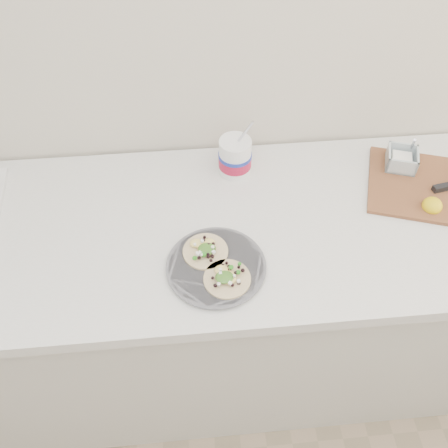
{
  "coord_description": "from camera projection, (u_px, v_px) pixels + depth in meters",
  "views": [
    {
      "loc": [
        -0.02,
        0.51,
        1.97
      ],
      "look_at": [
        0.06,
        1.36,
        0.96
      ],
      "focal_mm": 40.0,
      "sensor_mm": 36.0,
      "label": 1
    }
  ],
  "objects": [
    {
      "name": "counter",
      "position": [
        205.0,
        305.0,
        1.75
      ],
      "size": [
        2.44,
        0.66,
        0.9
      ],
      "color": "beige",
      "rests_on": "ground"
    },
    {
      "name": "taco_plate",
      "position": [
        216.0,
        265.0,
        1.29
      ],
      "size": [
        0.26,
        0.26,
        0.04
      ],
      "rotation": [
        0.0,
        0.0,
        0.22
      ],
      "color": "#595960",
      "rests_on": "counter"
    },
    {
      "name": "tub",
      "position": [
        236.0,
        155.0,
        1.49
      ],
      "size": [
        0.1,
        0.1,
        0.22
      ],
      "rotation": [
        0.0,
        0.0,
        0.31
      ],
      "color": "white",
      "rests_on": "counter"
    },
    {
      "name": "cutboard",
      "position": [
        438.0,
        184.0,
        1.48
      ],
      "size": [
        0.48,
        0.4,
        0.07
      ],
      "rotation": [
        0.0,
        0.0,
        -0.32
      ],
      "color": "brown",
      "rests_on": "counter"
    }
  ]
}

